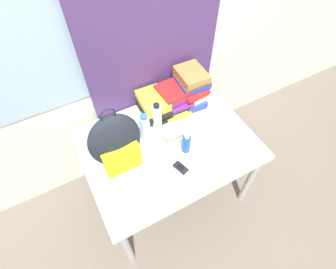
# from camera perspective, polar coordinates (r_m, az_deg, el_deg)

# --- Properties ---
(ground_plane) EXTENTS (12.00, 12.00, 0.00)m
(ground_plane) POSITION_cam_1_polar(r_m,az_deg,el_deg) (2.28, 5.59, -20.38)
(ground_plane) COLOR #665B51
(wall_back) EXTENTS (6.00, 0.06, 2.50)m
(wall_back) POSITION_cam_1_polar(r_m,az_deg,el_deg) (1.77, -8.78, 20.84)
(wall_back) COLOR silver
(wall_back) RESTS_ON ground_plane
(curtain_blue) EXTENTS (0.97, 0.04, 2.50)m
(curtain_blue) POSITION_cam_1_polar(r_m,az_deg,el_deg) (1.77, -3.35, 21.40)
(curtain_blue) COLOR #4C336B
(curtain_blue) RESTS_ON ground_plane
(desk) EXTENTS (1.15, 0.87, 0.71)m
(desk) POSITION_cam_1_polar(r_m,az_deg,el_deg) (1.86, 0.00, -3.37)
(desk) COLOR silver
(desk) RESTS_ON ground_plane
(backpack) EXTENTS (0.32, 0.19, 0.49)m
(backpack) POSITION_cam_1_polar(r_m,az_deg,el_deg) (1.57, -11.34, -1.72)
(backpack) COLOR #1E232D
(backpack) RESTS_ON desk
(book_stack_left) EXTENTS (0.20, 0.27, 0.16)m
(book_stack_left) POSITION_cam_1_polar(r_m,az_deg,el_deg) (1.90, -3.03, 6.20)
(book_stack_left) COLOR black
(book_stack_left) RESTS_ON desk
(book_stack_center) EXTENTS (0.22, 0.29, 0.19)m
(book_stack_center) POSITION_cam_1_polar(r_m,az_deg,el_deg) (1.94, 1.15, 7.93)
(book_stack_center) COLOR yellow
(book_stack_center) RESTS_ON desk
(book_stack_right) EXTENTS (0.23, 0.29, 0.27)m
(book_stack_right) POSITION_cam_1_polar(r_m,az_deg,el_deg) (1.97, 4.99, 10.41)
(book_stack_right) COLOR navy
(book_stack_right) RESTS_ON desk
(water_bottle) EXTENTS (0.07, 0.07, 0.23)m
(water_bottle) POSITION_cam_1_polar(r_m,az_deg,el_deg) (1.75, -5.08, 1.54)
(water_bottle) COLOR silver
(water_bottle) RESTS_ON desk
(sports_bottle) EXTENTS (0.06, 0.06, 0.24)m
(sports_bottle) POSITION_cam_1_polar(r_m,az_deg,el_deg) (1.79, -2.30, 3.82)
(sports_bottle) COLOR white
(sports_bottle) RESTS_ON desk
(sunscreen_bottle) EXTENTS (0.05, 0.05, 0.17)m
(sunscreen_bottle) POSITION_cam_1_polar(r_m,az_deg,el_deg) (1.70, 4.02, -1.89)
(sunscreen_bottle) COLOR blue
(sunscreen_bottle) RESTS_ON desk
(cell_phone) EXTENTS (0.08, 0.11, 0.02)m
(cell_phone) POSITION_cam_1_polar(r_m,az_deg,el_deg) (1.68, 2.77, -7.25)
(cell_phone) COLOR black
(cell_phone) RESTS_ON desk
(sunglasses_case) EXTENTS (0.15, 0.06, 0.04)m
(sunglasses_case) POSITION_cam_1_polar(r_m,az_deg,el_deg) (1.81, 1.49, -0.26)
(sunglasses_case) COLOR gray
(sunglasses_case) RESTS_ON desk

